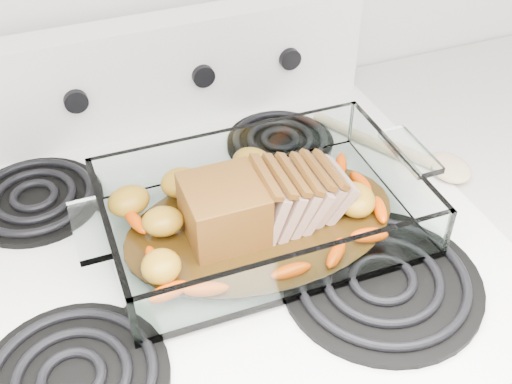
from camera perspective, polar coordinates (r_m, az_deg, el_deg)
name	(u,v)px	position (r m, az deg, el deg)	size (l,w,h in m)	color
counter_right	(511,317)	(1.48, 21.73, -10.28)	(0.58, 0.68, 0.93)	silver
baking_dish	(262,217)	(0.85, 0.50, -2.22)	(0.40, 0.27, 0.08)	silver
pork_roast	(252,205)	(0.83, -0.35, -1.16)	(0.22, 0.10, 0.08)	#8A5314
roast_vegetables	(249,198)	(0.87, -0.59, -0.53)	(0.34, 0.19, 0.04)	#F34A00
wooden_spoon	(414,155)	(1.02, 13.89, 3.20)	(0.16, 0.24, 0.02)	beige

